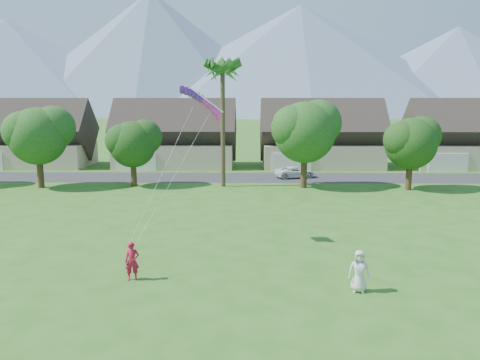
{
  "coord_description": "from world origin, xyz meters",
  "views": [
    {
      "loc": [
        0.47,
        -17.7,
        8.52
      ],
      "look_at": [
        0.0,
        10.0,
        3.8
      ],
      "focal_mm": 35.0,
      "sensor_mm": 36.0,
      "label": 1
    }
  ],
  "objects_px": {
    "kite_flyer": "(132,261)",
    "parafoil_kite": "(203,100)",
    "parked_car": "(295,172)",
    "watcher": "(359,271)"
  },
  "relations": [
    {
      "from": "kite_flyer",
      "to": "watcher",
      "type": "xyz_separation_m",
      "value": [
        10.54,
        -1.21,
        0.03
      ]
    },
    {
      "from": "kite_flyer",
      "to": "parafoil_kite",
      "type": "relative_size",
      "value": 0.66
    },
    {
      "from": "parked_car",
      "to": "watcher",
      "type": "bearing_deg",
      "value": 161.91
    },
    {
      "from": "parked_car",
      "to": "kite_flyer",
      "type": "bearing_deg",
      "value": 142.85
    },
    {
      "from": "kite_flyer",
      "to": "parked_car",
      "type": "bearing_deg",
      "value": 58.89
    },
    {
      "from": "kite_flyer",
      "to": "parafoil_kite",
      "type": "bearing_deg",
      "value": 52.87
    },
    {
      "from": "watcher",
      "to": "parked_car",
      "type": "height_order",
      "value": "watcher"
    },
    {
      "from": "parked_car",
      "to": "parafoil_kite",
      "type": "relative_size",
      "value": 1.59
    },
    {
      "from": "kite_flyer",
      "to": "parafoil_kite",
      "type": "xyz_separation_m",
      "value": [
        2.91,
        6.09,
        7.6
      ]
    },
    {
      "from": "watcher",
      "to": "parked_car",
      "type": "xyz_separation_m",
      "value": [
        0.27,
        31.64,
        -0.33
      ]
    }
  ]
}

